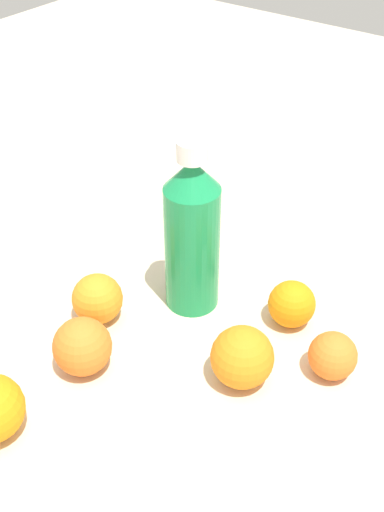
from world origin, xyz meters
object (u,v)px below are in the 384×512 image
(orange_1, at_px, (292,304))
(orange_3, at_px, (97,299))
(orange_2, at_px, (242,357))
(orange_0, at_px, (333,356))
(orange_5, at_px, (82,346))
(water_bottle, at_px, (192,233))

(orange_1, relative_size, orange_3, 0.93)
(orange_2, bearing_deg, orange_0, -138.17)
(orange_1, height_order, orange_5, orange_5)
(orange_2, distance_m, orange_3, 0.22)
(orange_5, bearing_deg, water_bottle, -100.33)
(orange_1, bearing_deg, orange_0, 149.46)
(water_bottle, height_order, orange_2, water_bottle)
(orange_0, xyz_separation_m, orange_1, (0.09, -0.05, 0.00))
(orange_0, xyz_separation_m, orange_5, (0.26, 0.18, 0.01))
(orange_1, distance_m, orange_5, 0.28)
(water_bottle, relative_size, orange_5, 3.42)
(orange_2, relative_size, orange_3, 1.13)
(orange_2, distance_m, orange_5, 0.20)
(water_bottle, bearing_deg, orange_1, -115.10)
(orange_2, height_order, orange_5, orange_2)
(orange_1, bearing_deg, orange_3, 34.79)
(orange_3, xyz_separation_m, orange_5, (-0.05, 0.08, 0.00))
(orange_5, bearing_deg, orange_1, -126.41)
(orange_3, bearing_deg, orange_2, -173.89)
(orange_0, height_order, orange_5, orange_5)
(orange_0, bearing_deg, orange_3, 18.11)
(water_bottle, height_order, orange_5, water_bottle)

